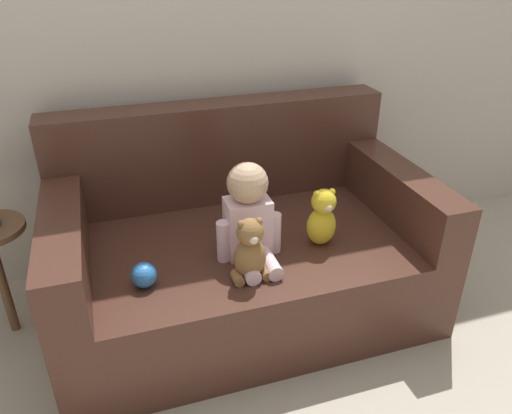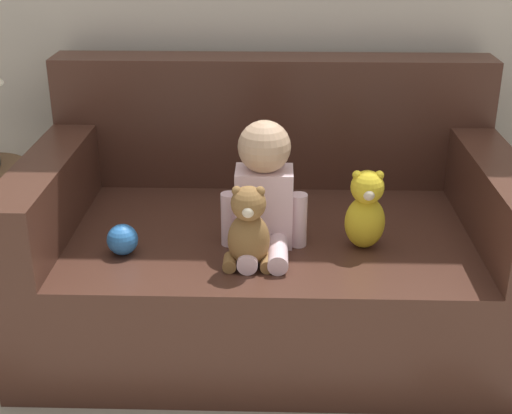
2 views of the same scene
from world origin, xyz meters
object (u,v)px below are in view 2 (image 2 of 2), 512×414
plush_toy_side (366,210)px  toy_ball (122,240)px  couch (271,240)px  teddy_bear_brown (249,230)px  person_baby (264,191)px

plush_toy_side → toy_ball: bearing=-174.9°
couch → plush_toy_side: (0.30, -0.24, 0.23)m
teddy_bear_brown → plush_toy_side: bearing=21.0°
plush_toy_side → toy_ball: (-0.76, -0.07, -0.08)m
couch → toy_ball: size_ratio=16.68×
couch → person_baby: (-0.02, -0.22, 0.28)m
person_baby → toy_ball: (-0.44, -0.08, -0.13)m
teddy_bear_brown → plush_toy_side: 0.39m
person_baby → teddy_bear_brown: size_ratio=1.55×
teddy_bear_brown → person_baby: bearing=74.2°
couch → plush_toy_side: 0.44m
teddy_bear_brown → toy_ball: size_ratio=2.68×
couch → toy_ball: 0.57m
person_baby → teddy_bear_brown: (-0.04, -0.15, -0.06)m
toy_ball → couch: bearing=33.4°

